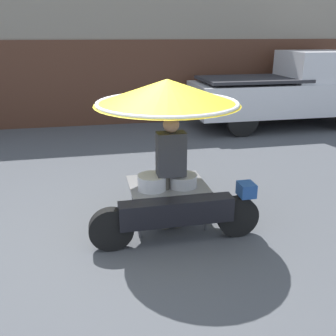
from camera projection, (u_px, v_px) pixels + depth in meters
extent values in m
plane|color=#4C4F54|center=(133.00, 236.00, 5.03)|extent=(36.00, 36.00, 0.00)
cube|color=gray|center=(100.00, 48.00, 11.40)|extent=(28.00, 2.00, 4.31)
cube|color=#563323|center=(104.00, 84.00, 10.78)|extent=(23.80, 0.06, 2.40)
cylinder|color=black|center=(237.00, 216.00, 4.97)|extent=(0.56, 0.14, 0.56)
cylinder|color=black|center=(111.00, 229.00, 4.65)|extent=(0.56, 0.14, 0.56)
cube|color=black|center=(177.00, 211.00, 4.76)|extent=(1.47, 0.24, 0.32)
cube|color=#234C93|center=(246.00, 190.00, 4.86)|extent=(0.20, 0.24, 0.18)
cylinder|color=black|center=(164.00, 198.00, 5.59)|extent=(0.50, 0.14, 0.50)
cylinder|color=#515156|center=(205.00, 212.00, 5.10)|extent=(0.03, 0.03, 0.57)
cylinder|color=#515156|center=(191.00, 191.00, 5.76)|extent=(0.03, 0.03, 0.57)
cylinder|color=#515156|center=(139.00, 218.00, 4.92)|extent=(0.03, 0.03, 0.57)
cylinder|color=#515156|center=(133.00, 196.00, 5.59)|extent=(0.03, 0.03, 0.57)
cube|color=gray|center=(167.00, 184.00, 5.24)|extent=(1.07, 0.85, 0.02)
cylinder|color=#B2B2B7|center=(167.00, 146.00, 5.05)|extent=(0.03, 0.03, 1.11)
cone|color=yellow|center=(167.00, 92.00, 4.80)|extent=(1.91, 1.91, 0.33)
torus|color=white|center=(167.00, 103.00, 4.85)|extent=(1.87, 1.87, 0.05)
cylinder|color=silver|center=(152.00, 182.00, 5.02)|extent=(0.39, 0.39, 0.20)
cylinder|color=#B7B7BC|center=(182.00, 180.00, 5.13)|extent=(0.40, 0.40, 0.17)
cylinder|color=#939399|center=(161.00, 177.00, 5.37)|extent=(0.21, 0.21, 0.06)
cylinder|color=#4C473D|center=(164.00, 202.00, 5.13)|extent=(0.14, 0.14, 0.78)
cylinder|color=#4C473D|center=(177.00, 201.00, 5.17)|extent=(0.14, 0.14, 0.78)
cube|color=#38383D|center=(171.00, 154.00, 4.92)|extent=(0.38, 0.22, 0.59)
sphere|color=#A87A5B|center=(171.00, 124.00, 4.78)|extent=(0.21, 0.21, 0.21)
cylinder|color=black|center=(319.00, 105.00, 11.82)|extent=(0.84, 0.24, 0.84)
cylinder|color=black|center=(242.00, 120.00, 9.78)|extent=(0.84, 0.24, 0.84)
cylinder|color=black|center=(222.00, 109.00, 11.19)|extent=(0.84, 0.24, 0.84)
cube|color=silver|center=(286.00, 97.00, 10.65)|extent=(5.39, 1.80, 0.87)
cube|color=silver|center=(317.00, 66.00, 10.54)|extent=(1.83, 1.66, 0.82)
cube|color=#2D2D33|center=(252.00, 79.00, 10.26)|extent=(2.80, 1.73, 0.08)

